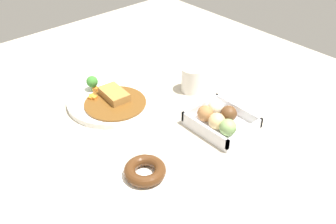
{
  "coord_description": "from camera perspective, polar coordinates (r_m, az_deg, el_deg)",
  "views": [
    {
      "loc": [
        0.73,
        -0.54,
        0.67
      ],
      "look_at": [
        0.06,
        0.06,
        0.03
      ],
      "focal_mm": 40.2,
      "sensor_mm": 36.0,
      "label": 1
    }
  ],
  "objects": [
    {
      "name": "ground_plane",
      "position": [
        1.13,
        -3.99,
        -1.07
      ],
      "size": [
        1.6,
        1.6,
        0.0
      ],
      "primitive_type": "plane",
      "color": "#B2A893"
    },
    {
      "name": "curry_plate",
      "position": [
        1.2,
        -8.42,
        1.98
      ],
      "size": [
        0.29,
        0.29,
        0.07
      ],
      "color": "white",
      "rests_on": "ground_plane"
    },
    {
      "name": "coffee_mug",
      "position": [
        1.24,
        3.65,
        4.94
      ],
      "size": [
        0.07,
        0.07,
        0.08
      ],
      "primitive_type": "cylinder",
      "color": "silver",
      "rests_on": "ground_plane"
    },
    {
      "name": "donut_box",
      "position": [
        1.09,
        7.88,
        -1.15
      ],
      "size": [
        0.18,
        0.15,
        0.06
      ],
      "color": "white",
      "rests_on": "ground_plane"
    },
    {
      "name": "chocolate_ring_donut",
      "position": [
        0.94,
        -3.51,
        -8.91
      ],
      "size": [
        0.12,
        0.12,
        0.03
      ],
      "color": "white",
      "rests_on": "ground_plane"
    }
  ]
}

